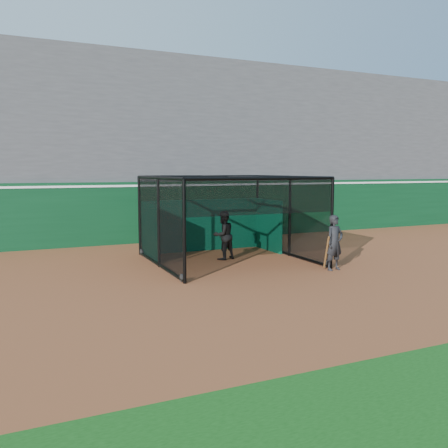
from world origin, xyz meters
name	(u,v)px	position (x,y,z in m)	size (l,w,h in m)	color
ground	(255,286)	(0.00, 0.00, 0.00)	(120.00, 120.00, 0.00)	brown
outfield_wall	(160,211)	(0.00, 8.50, 1.29)	(50.00, 0.50, 2.50)	#0A381B
grandstand	(137,139)	(0.00, 12.27, 4.48)	(50.00, 7.85, 8.95)	#4C4C4F
batting_cage	(228,220)	(0.78, 3.36, 1.37)	(4.78, 4.83, 2.74)	black
batter	(223,235)	(0.74, 3.67, 0.82)	(0.79, 0.62, 1.63)	black
on_deck_player	(335,243)	(3.08, 0.76, 0.82)	(0.65, 0.48, 1.65)	black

